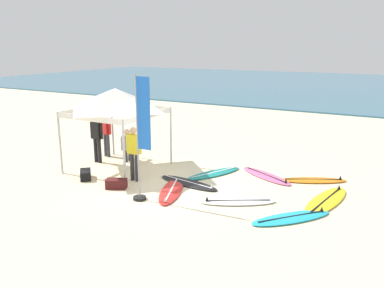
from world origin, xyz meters
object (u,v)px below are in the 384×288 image
(canopy_tent, at_px, (116,99))
(gear_bag_by_pole, at_px, (116,184))
(person_black, at_px, (97,136))
(banner_flag, at_px, (141,144))
(gear_bag_near_tent, at_px, (86,175))
(surfboard_pink, at_px, (266,176))
(person_yellow, at_px, (134,150))
(person_grey, at_px, (128,144))
(surfboard_yellow, at_px, (326,200))
(surfboard_red, at_px, (171,191))
(person_red, at_px, (106,131))
(surfboard_teal, at_px, (214,173))
(surfboard_white, at_px, (238,201))
(surfboard_orange, at_px, (313,180))
(surfboard_cyan, at_px, (292,218))
(surfboard_black, at_px, (189,183))

(canopy_tent, bearing_deg, gear_bag_by_pole, -53.11)
(person_black, relative_size, banner_flag, 0.50)
(canopy_tent, relative_size, gear_bag_near_tent, 4.58)
(surfboard_pink, distance_m, banner_flag, 4.47)
(person_yellow, xyz_separation_m, banner_flag, (1.15, -1.18, 0.59))
(banner_flag, xyz_separation_m, gear_bag_near_tent, (-2.62, 0.56, -1.43))
(person_grey, bearing_deg, gear_bag_near_tent, -89.85)
(surfboard_yellow, xyz_separation_m, banner_flag, (-4.41, -2.29, 1.54))
(surfboard_red, height_order, person_yellow, person_yellow)
(person_red, relative_size, banner_flag, 0.50)
(surfboard_yellow, xyz_separation_m, person_red, (-8.14, 0.60, 0.95))
(surfboard_teal, distance_m, person_black, 4.44)
(surfboard_white, height_order, gear_bag_by_pole, gear_bag_by_pole)
(surfboard_orange, height_order, gear_bag_by_pole, gear_bag_by_pole)
(surfboard_white, relative_size, gear_bag_by_pole, 3.39)
(surfboard_cyan, distance_m, surfboard_black, 3.54)
(surfboard_teal, distance_m, person_yellow, 2.76)
(surfboard_black, bearing_deg, gear_bag_by_pole, -141.65)
(surfboard_white, xyz_separation_m, person_black, (-5.84, 1.06, 0.95))
(surfboard_orange, distance_m, banner_flag, 5.56)
(person_black, bearing_deg, surfboard_black, -6.05)
(surfboard_orange, relative_size, surfboard_red, 0.92)
(gear_bag_near_tent, bearing_deg, surfboard_pink, 30.62)
(person_yellow, bearing_deg, gear_bag_near_tent, -157.03)
(surfboard_white, height_order, surfboard_black, same)
(surfboard_white, bearing_deg, surfboard_red, -175.09)
(canopy_tent, relative_size, surfboard_red, 1.22)
(person_yellow, distance_m, gear_bag_near_tent, 1.80)
(surfboard_red, xyz_separation_m, gear_bag_near_tent, (-2.97, -0.34, 0.10))
(surfboard_white, bearing_deg, canopy_tent, 169.96)
(surfboard_black, bearing_deg, surfboard_orange, 32.35)
(person_yellow, bearing_deg, surfboard_orange, 28.02)
(surfboard_teal, distance_m, surfboard_red, 2.06)
(surfboard_teal, xyz_separation_m, person_grey, (-3.38, -0.19, 0.62))
(surfboard_teal, xyz_separation_m, surfboard_red, (-0.41, -2.02, -0.00))
(surfboard_white, height_order, surfboard_pink, same)
(gear_bag_by_pole, bearing_deg, surfboard_teal, 52.12)
(canopy_tent, xyz_separation_m, surfboard_orange, (6.14, 1.89, -2.35))
(surfboard_cyan, xyz_separation_m, surfboard_red, (-3.52, 0.14, -0.00))
(surfboard_pink, relative_size, gear_bag_by_pole, 3.56)
(surfboard_black, distance_m, banner_flag, 2.35)
(person_red, bearing_deg, surfboard_red, -25.97)
(person_red, bearing_deg, gear_bag_by_pole, -45.17)
(surfboard_white, bearing_deg, surfboard_teal, 130.42)
(person_red, bearing_deg, surfboard_orange, 6.89)
(surfboard_yellow, relative_size, person_grey, 2.13)
(canopy_tent, relative_size, surfboard_white, 1.35)
(surfboard_pink, relative_size, person_black, 1.25)
(canopy_tent, relative_size, surfboard_orange, 1.33)
(surfboard_teal, xyz_separation_m, person_red, (-4.49, -0.03, 0.95))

